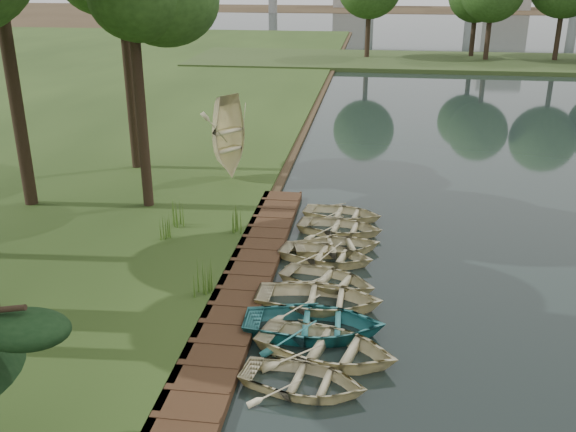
# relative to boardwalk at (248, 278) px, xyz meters

# --- Properties ---
(ground) EXTENTS (300.00, 300.00, 0.00)m
(ground) POSITION_rel_boardwalk_xyz_m (1.60, 0.00, -0.15)
(ground) COLOR #3D2F1D
(boardwalk) EXTENTS (1.60, 16.00, 0.30)m
(boardwalk) POSITION_rel_boardwalk_xyz_m (0.00, 0.00, 0.00)
(boardwalk) COLOR #3C2617
(boardwalk) RESTS_ON ground
(peninsula) EXTENTS (50.00, 14.00, 0.45)m
(peninsula) POSITION_rel_boardwalk_xyz_m (9.60, 50.00, 0.08)
(peninsula) COLOR #31441E
(peninsula) RESTS_ON ground
(rowboat_0) EXTENTS (3.39, 2.67, 0.63)m
(rowboat_0) POSITION_rel_boardwalk_xyz_m (2.40, -5.32, 0.22)
(rowboat_0) COLOR beige
(rowboat_0) RESTS_ON water
(rowboat_1) EXTENTS (4.29, 3.55, 0.77)m
(rowboat_1) POSITION_rel_boardwalk_xyz_m (2.84, -3.92, 0.29)
(rowboat_1) COLOR beige
(rowboat_1) RESTS_ON water
(rowboat_2) EXTENTS (3.97, 2.91, 0.80)m
(rowboat_2) POSITION_rel_boardwalk_xyz_m (2.42, -2.86, 0.30)
(rowboat_2) COLOR teal
(rowboat_2) RESTS_ON water
(rowboat_3) EXTENTS (3.79, 2.74, 0.77)m
(rowboat_3) POSITION_rel_boardwalk_xyz_m (2.42, -1.41, 0.29)
(rowboat_3) COLOR beige
(rowboat_3) RESTS_ON water
(rowboat_4) EXTENTS (3.65, 3.11, 0.64)m
(rowboat_4) POSITION_rel_boardwalk_xyz_m (2.57, -0.06, 0.22)
(rowboat_4) COLOR beige
(rowboat_4) RESTS_ON water
(rowboat_5) EXTENTS (3.65, 2.94, 0.67)m
(rowboat_5) POSITION_rel_boardwalk_xyz_m (2.37, 1.76, 0.23)
(rowboat_5) COLOR beige
(rowboat_5) RESTS_ON water
(rowboat_6) EXTENTS (3.55, 2.93, 0.64)m
(rowboat_6) POSITION_rel_boardwalk_xyz_m (2.69, 2.58, 0.22)
(rowboat_6) COLOR beige
(rowboat_6) RESTS_ON water
(rowboat_7) EXTENTS (3.48, 2.72, 0.66)m
(rowboat_7) POSITION_rel_boardwalk_xyz_m (2.68, 4.28, 0.23)
(rowboat_7) COLOR beige
(rowboat_7) RESTS_ON water
(rowboat_8) EXTENTS (3.40, 2.67, 0.64)m
(rowboat_8) POSITION_rel_boardwalk_xyz_m (2.69, 5.75, 0.22)
(rowboat_8) COLOR beige
(rowboat_8) RESTS_ON water
(stored_rowboat) EXTENTS (4.73, 4.44, 0.80)m
(stored_rowboat) POSITION_rel_boardwalk_xyz_m (-2.70, 9.56, 0.55)
(stored_rowboat) COLOR beige
(stored_rowboat) RESTS_ON bank
(reeds_0) EXTENTS (0.60, 0.60, 0.99)m
(reeds_0) POSITION_rel_boardwalk_xyz_m (-1.05, -1.50, 0.65)
(reeds_0) COLOR #3F661E
(reeds_0) RESTS_ON bank
(reeds_1) EXTENTS (0.60, 0.60, 0.97)m
(reeds_1) POSITION_rel_boardwalk_xyz_m (-3.40, 3.62, 0.63)
(reeds_1) COLOR #3F661E
(reeds_1) RESTS_ON bank
(reeds_2) EXTENTS (0.60, 0.60, 0.85)m
(reeds_2) POSITION_rel_boardwalk_xyz_m (-3.49, 2.47, 0.58)
(reeds_2) COLOR #3F661E
(reeds_2) RESTS_ON bank
(reeds_3) EXTENTS (0.60, 0.60, 0.91)m
(reeds_3) POSITION_rel_boardwalk_xyz_m (-1.00, 3.41, 0.61)
(reeds_3) COLOR #3F661E
(reeds_3) RESTS_ON bank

